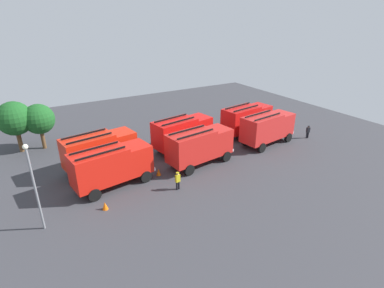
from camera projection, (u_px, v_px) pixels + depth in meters
The scene contains 16 objects.
ground_plane at pixel (192, 156), 33.20m from camera, with size 56.22×56.22×0.00m, color #38383D.
fire_truck_0 at pixel (112, 165), 26.55m from camera, with size 7.47×3.56×3.88m.
fire_truck_1 at pixel (200, 145), 30.52m from camera, with size 7.45×3.47×3.88m.
fire_truck_2 at pixel (267, 127), 35.35m from camera, with size 7.46×3.50×3.88m.
fire_truck_3 at pixel (100, 149), 29.56m from camera, with size 7.49×3.66×3.88m.
fire_truck_4 at pixel (182, 132), 33.95m from camera, with size 7.51×3.71×3.88m.
fire_truck_5 at pixel (247, 118), 38.33m from camera, with size 7.48×3.61×3.88m.
firefighter_0 at pixel (308, 131), 37.58m from camera, with size 0.46×0.32×1.61m.
firefighter_1 at pixel (178, 180), 26.48m from camera, with size 0.44×0.28×1.69m.
firefighter_2 at pixel (247, 116), 42.81m from camera, with size 0.32×0.46×1.74m.
tree_0 at pixel (14, 119), 32.72m from camera, with size 3.72×3.72×5.77m.
tree_1 at pixel (39, 119), 33.68m from camera, with size 3.38×3.38×5.24m.
traffic_cone_0 at pixel (191, 136), 37.68m from camera, with size 0.51×0.51×0.73m, color #F2600C.
traffic_cone_1 at pixel (159, 172), 29.09m from camera, with size 0.46×0.46×0.66m, color #F2600C.
traffic_cone_2 at pixel (105, 206), 23.99m from camera, with size 0.46×0.46×0.66m, color #F2600C.
lamppost at pixel (34, 182), 20.44m from camera, with size 0.36×0.36×6.67m.
Camera 1 is at (-15.30, -25.76, 14.36)m, focal length 28.29 mm.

